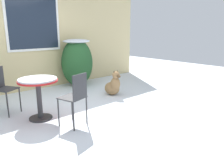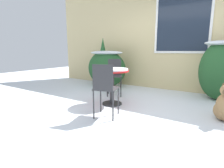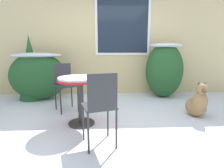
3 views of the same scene
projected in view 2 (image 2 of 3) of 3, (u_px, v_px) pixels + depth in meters
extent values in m
plane|color=silver|center=(132.00, 110.00, 3.37)|extent=(16.00, 16.00, 0.00)
cube|color=#D1BC84|center=(168.00, 33.00, 4.88)|extent=(8.00, 0.06, 3.23)
cube|color=white|center=(182.00, 24.00, 4.61)|extent=(1.43, 0.04, 1.51)
cube|color=#1E2838|center=(182.00, 24.00, 4.60)|extent=(1.31, 0.01, 1.39)
ellipsoid|color=#235128|center=(106.00, 69.00, 5.49)|extent=(1.33, 0.69, 1.12)
ellipsoid|color=silver|center=(106.00, 53.00, 5.39)|extent=(1.13, 0.59, 0.12)
ellipsoid|color=#235128|center=(221.00, 71.00, 3.93)|extent=(0.92, 0.80, 1.35)
ellipsoid|color=silver|center=(224.00, 43.00, 3.82)|extent=(0.78, 0.68, 0.12)
cone|color=#235128|center=(103.00, 62.00, 5.61)|extent=(0.62, 0.62, 1.51)
cylinder|color=#2D2D30|center=(112.00, 103.00, 3.72)|extent=(0.42, 0.42, 0.03)
cylinder|color=#2D2D30|center=(112.00, 88.00, 3.65)|extent=(0.09, 0.09, 0.67)
cylinder|color=red|center=(112.00, 71.00, 3.59)|extent=(0.69, 0.69, 0.03)
cylinder|color=silver|center=(112.00, 69.00, 3.58)|extent=(0.66, 0.66, 0.03)
cube|color=#2D2D30|center=(114.00, 76.00, 4.37)|extent=(0.51, 0.51, 0.02)
cube|color=#2D2D30|center=(115.00, 67.00, 4.51)|extent=(0.30, 0.19, 0.41)
cylinder|color=#2D2D30|center=(107.00, 87.00, 4.26)|extent=(0.02, 0.02, 0.49)
cylinder|color=#2D2D30|center=(121.00, 87.00, 4.25)|extent=(0.02, 0.02, 0.49)
cylinder|color=#2D2D30|center=(108.00, 85.00, 4.59)|extent=(0.02, 0.02, 0.49)
cylinder|color=#2D2D30|center=(121.00, 85.00, 4.58)|extent=(0.02, 0.02, 0.49)
cube|color=#2D2D30|center=(106.00, 88.00, 2.94)|extent=(0.46, 0.46, 0.02)
cube|color=#2D2D30|center=(103.00, 77.00, 2.74)|extent=(0.33, 0.11, 0.41)
cylinder|color=#2D2D30|center=(118.00, 101.00, 3.10)|extent=(0.02, 0.02, 0.49)
cylinder|color=#2D2D30|center=(101.00, 99.00, 3.19)|extent=(0.02, 0.02, 0.49)
cylinder|color=#2D2D30|center=(113.00, 107.00, 2.79)|extent=(0.02, 0.02, 0.49)
cylinder|color=#2D2D30|center=(94.00, 105.00, 2.88)|extent=(0.02, 0.02, 0.49)
ellipsoid|color=brown|center=(223.00, 85.00, 2.68)|extent=(0.04, 0.03, 0.08)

